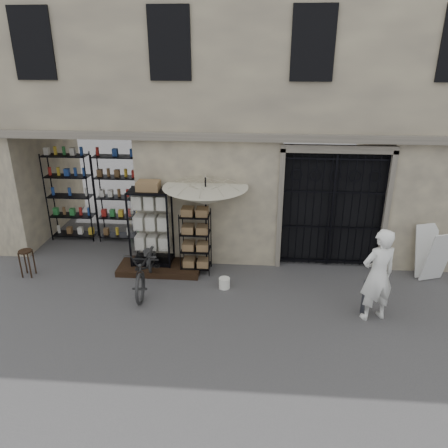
# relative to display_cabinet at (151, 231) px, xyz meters

# --- Properties ---
(ground) EXTENTS (80.00, 80.00, 0.00)m
(ground) POSITION_rel_display_cabinet_xyz_m (2.60, -1.69, -1.00)
(ground) COLOR #242428
(ground) RESTS_ON ground
(main_building) EXTENTS (14.00, 4.00, 9.00)m
(main_building) POSITION_rel_display_cabinet_xyz_m (2.60, 2.31, 3.50)
(main_building) COLOR tan
(main_building) RESTS_ON ground
(shop_recess) EXTENTS (3.00, 1.70, 3.00)m
(shop_recess) POSITION_rel_display_cabinet_xyz_m (-1.90, 1.11, 0.50)
(shop_recess) COLOR black
(shop_recess) RESTS_ON ground
(shop_shelving) EXTENTS (2.70, 0.50, 2.50)m
(shop_shelving) POSITION_rel_display_cabinet_xyz_m (-1.95, 1.61, 0.25)
(shop_shelving) COLOR black
(shop_shelving) RESTS_ON ground
(iron_gate) EXTENTS (2.50, 0.21, 3.00)m
(iron_gate) POSITION_rel_display_cabinet_xyz_m (4.35, 0.59, 0.50)
(iron_gate) COLOR black
(iron_gate) RESTS_ON ground
(step_platform) EXTENTS (2.00, 0.90, 0.15)m
(step_platform) POSITION_rel_display_cabinet_xyz_m (0.20, -0.14, -0.92)
(step_platform) COLOR black
(step_platform) RESTS_ON ground
(display_cabinet) EXTENTS (1.07, 0.84, 2.04)m
(display_cabinet) POSITION_rel_display_cabinet_xyz_m (0.00, 0.00, 0.00)
(display_cabinet) COLOR black
(display_cabinet) RESTS_ON step_platform
(wire_rack) EXTENTS (0.74, 0.57, 1.57)m
(wire_rack) POSITION_rel_display_cabinet_xyz_m (1.10, -0.11, -0.23)
(wire_rack) COLOR black
(wire_rack) RESTS_ON ground
(market_umbrella) EXTENTS (1.84, 1.87, 2.84)m
(market_umbrella) POSITION_rel_display_cabinet_xyz_m (1.34, 0.02, 1.04)
(market_umbrella) COLOR black
(market_umbrella) RESTS_ON ground
(white_bucket) EXTENTS (0.32, 0.32, 0.25)m
(white_bucket) POSITION_rel_display_cabinet_xyz_m (1.85, -0.86, -0.87)
(white_bucket) COLOR white
(white_bucket) RESTS_ON ground
(bicycle) EXTENTS (0.76, 1.10, 2.04)m
(bicycle) POSITION_rel_display_cabinet_xyz_m (0.09, -0.96, -1.00)
(bicycle) COLOR black
(bicycle) RESTS_ON ground
(wooden_stool) EXTENTS (0.40, 0.40, 0.67)m
(wooden_stool) POSITION_rel_display_cabinet_xyz_m (-2.90, -0.65, -0.64)
(wooden_stool) COLOR black
(wooden_stool) RESTS_ON ground
(steel_bollard) EXTENTS (0.15, 0.15, 0.75)m
(steel_bollard) POSITION_rel_display_cabinet_xyz_m (4.82, -1.63, -0.62)
(steel_bollard) COLOR #43454F
(steel_bollard) RESTS_ON ground
(shopkeeper) EXTENTS (1.33, 2.09, 0.47)m
(shopkeeper) POSITION_rel_display_cabinet_xyz_m (4.95, -1.80, -1.00)
(shopkeeper) COLOR white
(shopkeeper) RESTS_ON ground
(easel_sign) EXTENTS (0.79, 0.85, 1.27)m
(easel_sign) POSITION_rel_display_cabinet_xyz_m (6.66, -0.05, -0.34)
(easel_sign) COLOR silver
(easel_sign) RESTS_ON ground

